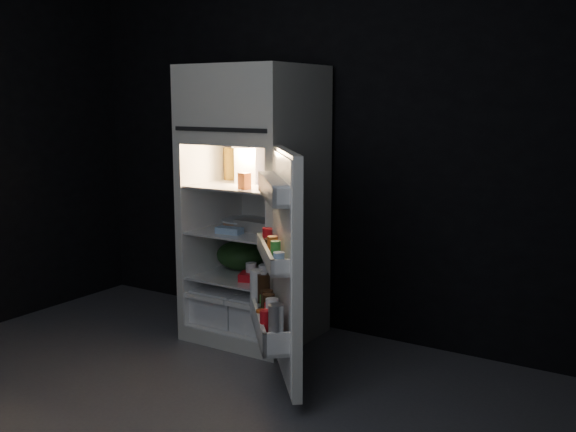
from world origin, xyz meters
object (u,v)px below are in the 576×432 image
Objects in this scene: yogurt_tray at (259,277)px; refrigerator at (256,194)px; milk_jug at (250,165)px; fridge_door at (280,271)px; egg_carton at (256,226)px.

refrigerator is at bearing 108.15° from yogurt_tray.
fridge_door is at bearing -54.95° from milk_jug.
egg_carton is at bearing -48.41° from milk_jug.
fridge_door reaches higher than yogurt_tray.
yogurt_tray is at bearing -52.14° from milk_jug.
yogurt_tray is (-0.49, 0.50, -0.22)m from fridge_door.
refrigerator is at bearing 133.05° from fridge_door.
egg_carton is 0.33m from yogurt_tray.
fridge_door is (0.62, -0.66, -0.28)m from refrigerator.
fridge_door is 5.08× the size of milk_jug.
refrigerator is at bearing -10.97° from milk_jug.
egg_carton is at bearing -56.19° from refrigerator.
milk_jug is (-0.05, 0.00, 0.19)m from refrigerator.
milk_jug is at bearing 117.38° from yogurt_tray.
egg_carton is 1.19× the size of yogurt_tray.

